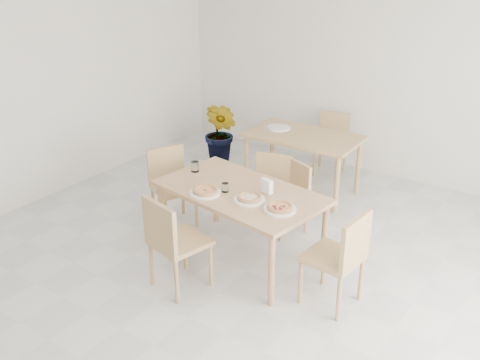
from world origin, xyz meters
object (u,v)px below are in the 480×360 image
Objects in this scene: pizza_margherita at (205,191)px; plate_empty at (279,128)px; chair_back_s at (276,178)px; chair_west at (171,181)px; tumbler_b at (225,188)px; second_table at (303,142)px; chair_east at (342,254)px; chair_north at (291,192)px; main_table at (240,197)px; tumbler_a at (195,167)px; plate_mushroom at (249,200)px; pizza_mushroom at (249,198)px; pizza_pepperoni at (280,207)px; plate_pepperoni at (280,209)px; chair_south at (172,238)px; chair_back_n at (332,139)px; plate_margherita at (205,193)px; potted_plant at (221,133)px; napkin_holder at (267,187)px.

plate_empty is at bearing 101.95° from pizza_margherita.
chair_west is at bearing 27.13° from chair_back_s.
second_table is (-0.19, 1.87, -0.14)m from tumbler_b.
chair_east is at bearing -1.93° from tumbler_b.
chair_north is 0.97× the size of chair_back_s.
tumbler_b is 1.99m from plate_empty.
tumbler_a reaches higher than main_table.
plate_mushroom is at bearing -61.28° from chair_north.
tumbler_b is (0.55, -0.22, -0.01)m from tumbler_a.
pizza_pepperoni is (0.33, -0.01, 0.00)m from pizza_mushroom.
plate_pepperoni is 0.33m from pizza_mushroom.
chair_south is 1.13× the size of chair_back_n.
tumbler_a is at bearing 158.16° from tumbler_b.
plate_pepperoni is at bearing -68.46° from second_table.
pizza_pepperoni reaches higher than main_table.
chair_back_s is at bearing 122.89° from pizza_pepperoni.
plate_margherita and plate_pepperoni have the same top height.
plate_pepperoni is 0.37× the size of chair_back_s.
chair_south is 1.18× the size of chair_north.
chair_back_s is at bearing -60.23° from plate_empty.
chair_south reaches higher than tumbler_b.
chair_back_n is at bearing 93.85° from tumbler_b.
potted_plant reaches higher than pizza_pepperoni.
pizza_pepperoni reaches higher than plate_pepperoni.
main_table is 6.76× the size of pizza_pepperoni.
plate_empty is (-0.02, 1.68, -0.05)m from tumbler_a.
tumbler_a is 1.70m from second_table.
chair_back_s is at bearing 63.90° from tumbler_a.
pizza_pepperoni is 0.37m from napkin_holder.
tumbler_a is at bearing -50.16° from chair_south.
pizza_margherita is 0.27× the size of potted_plant.
chair_west is 1.68m from pizza_pepperoni.
pizza_pepperoni is 0.28× the size of potted_plant.
potted_plant reaches higher than plate_mushroom.
pizza_pepperoni is 2.08m from second_table.
second_table is at bearing 104.50° from plate_mushroom.
pizza_pepperoni is at bearing -1.14° from pizza_mushroom.
main_table is at bearing 48.24° from pizza_margherita.
pizza_margherita is 0.94× the size of pizza_pepperoni.
plate_mushroom is at bearing -94.05° from chair_back_n.
plate_mushroom is 1.15× the size of pizza_mushroom.
chair_back_n is 0.90m from plate_empty.
chair_east is at bearing -54.66° from second_table.
second_table is 0.81m from chair_back_n.
plate_margherita is 0.02m from pizza_margherita.
plate_mushroom is (0.10, -0.95, 0.31)m from chair_north.
pizza_mushroom reaches higher than plate_pepperoni.
chair_east reaches higher than pizza_mushroom.
chair_back_n is (0.01, 0.79, -0.19)m from second_table.
plate_mushroom is at bearing 15.02° from plate_margherita.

